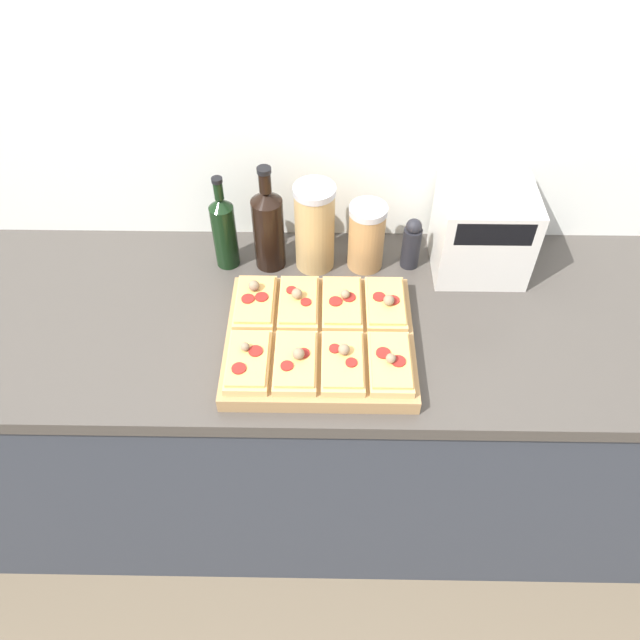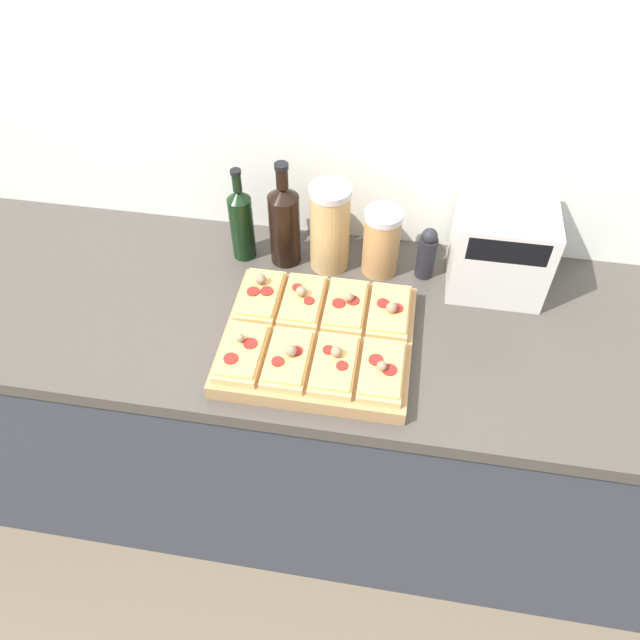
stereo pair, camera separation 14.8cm
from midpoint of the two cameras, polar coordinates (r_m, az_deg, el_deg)
name	(u,v)px [view 2 (the right image)]	position (r m, az deg, el deg)	size (l,w,h in m)	color
ground_plane	(322,580)	(2.20, 2.28, -22.78)	(12.00, 12.00, 0.00)	brown
wall_back	(367,125)	(1.64, 6.98, 17.22)	(6.00, 0.06, 2.50)	silver
kitchen_counter	(339,419)	(1.93, 3.99, -9.18)	(2.63, 0.67, 0.92)	#333842
cutting_board	(318,340)	(1.49, 2.65, -2.03)	(0.44, 0.39, 0.04)	#A37A4C
pizza_slice_back_left	(261,295)	(1.54, -2.75, 2.16)	(0.10, 0.18, 0.06)	tan
pizza_slice_back_midleft	(303,300)	(1.53, 1.17, 1.67)	(0.10, 0.18, 0.05)	tan
pizza_slice_back_midright	(346,305)	(1.52, 5.15, 1.19)	(0.10, 0.18, 0.05)	tan
pizza_slice_back_right	(389,311)	(1.52, 9.13, 0.70)	(0.10, 0.18, 0.05)	tan
pizza_slice_front_left	(242,352)	(1.42, -4.21, -3.14)	(0.10, 0.18, 0.05)	tan
pizza_slice_front_midleft	(288,358)	(1.41, 0.06, -3.69)	(0.10, 0.18, 0.06)	tan
pizza_slice_front_midright	(335,364)	(1.40, 4.37, -4.21)	(0.10, 0.18, 0.05)	tan
pizza_slice_front_right	(382,370)	(1.40, 8.71, -4.76)	(0.10, 0.18, 0.05)	tan
olive_oil_bottle	(241,222)	(1.67, -4.67, 8.79)	(0.06, 0.06, 0.27)	black
wine_bottle	(284,223)	(1.64, -0.69, 8.74)	(0.08, 0.08, 0.30)	black
grain_jar_tall	(330,227)	(1.63, 3.53, 8.32)	(0.11, 0.11, 0.25)	tan
grain_jar_short	(381,242)	(1.64, 8.22, 6.97)	(0.10, 0.10, 0.19)	#AD7F4C
pepper_mill	(427,253)	(1.66, 12.28, 5.87)	(0.05, 0.05, 0.15)	black
toaster_oven	(500,248)	(1.66, 18.65, 6.16)	(0.26, 0.21, 0.24)	beige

